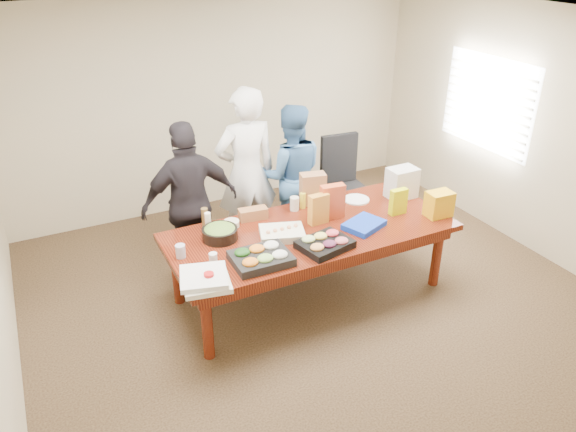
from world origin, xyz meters
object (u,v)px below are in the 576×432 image
conference_table (310,262)px  person_center (247,173)px  office_chair (347,188)px  sheet_cake (282,233)px  person_right (290,175)px  salad_bowl (220,234)px

conference_table → person_center: (-0.21, 1.09, 0.59)m
office_chair → sheet_cake: 1.72m
conference_table → person_right: 1.25m
person_center → person_right: bearing=-177.8°
conference_table → person_right: person_right is taller
office_chair → person_center: person_center is taller
conference_table → sheet_cake: 0.52m
sheet_cake → person_right: bearing=78.2°
office_chair → person_right: 0.78m
office_chair → person_center: (-1.27, 0.09, 0.41)m
office_chair → salad_bowl: 2.08m
office_chair → person_right: bearing=176.9°
conference_table → sheet_cake: bearing=-179.0°
sheet_cake → salad_bowl: size_ratio=1.22×
sheet_cake → person_center: bearing=103.3°
conference_table → person_center: 1.26m
conference_table → office_chair: 1.47m
office_chair → person_right: size_ratio=0.67×
office_chair → conference_table: bearing=-131.5°
person_right → sheet_cake: size_ratio=4.02×
conference_table → office_chair: size_ratio=2.49×
person_center → salad_bowl: 1.09m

